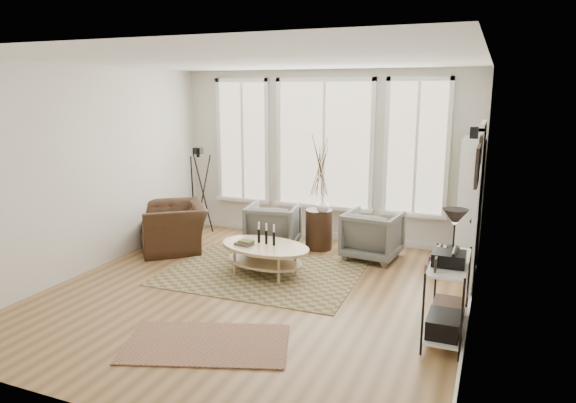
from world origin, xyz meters
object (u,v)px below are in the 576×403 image
at_px(accent_chair, 173,227).
at_px(bookcase, 470,202).
at_px(low_shelf, 448,290).
at_px(armchair_right, 372,235).
at_px(coffee_table, 264,251).
at_px(armchair_left, 273,226).
at_px(side_table, 319,196).

bearing_deg(accent_chair, bookcase, 61.81).
relative_size(low_shelf, armchair_right, 1.59).
height_order(low_shelf, armchair_right, low_shelf).
bearing_deg(accent_chair, coffee_table, 33.38).
distance_m(armchair_left, armchair_right, 1.63).
height_order(armchair_left, armchair_right, same).
bearing_deg(low_shelf, bookcase, 88.72).
bearing_deg(side_table, armchair_left, -159.77).
bearing_deg(armchair_left, low_shelf, 134.76).
relative_size(coffee_table, armchair_right, 1.82).
height_order(side_table, accent_chair, side_table).
bearing_deg(armchair_left, coffee_table, 98.45).
height_order(low_shelf, armchair_left, low_shelf).
height_order(coffee_table, armchair_right, armchair_right).
xyz_separation_m(coffee_table, accent_chair, (-1.88, 0.51, 0.04)).
distance_m(low_shelf, coffee_table, 2.74).
xyz_separation_m(coffee_table, side_table, (0.32, 1.43, 0.55)).
bearing_deg(bookcase, low_shelf, -91.28).
relative_size(bookcase, low_shelf, 1.58).
relative_size(coffee_table, armchair_left, 1.82).
bearing_deg(accent_chair, low_shelf, 30.40).
xyz_separation_m(low_shelf, accent_chair, (-4.45, 1.47, -0.14)).
bearing_deg(side_table, low_shelf, -46.78).
distance_m(low_shelf, armchair_left, 3.63).
bearing_deg(accent_chair, side_table, 71.27).
height_order(bookcase, coffee_table, bookcase).
xyz_separation_m(bookcase, accent_chair, (-4.51, -1.05, -0.58)).
xyz_separation_m(low_shelf, coffee_table, (-2.57, 0.95, -0.18)).
bearing_deg(side_table, accent_chair, -157.37).
height_order(bookcase, accent_chair, bookcase).
bearing_deg(bookcase, accent_chair, -166.84).
bearing_deg(low_shelf, side_table, 133.22).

